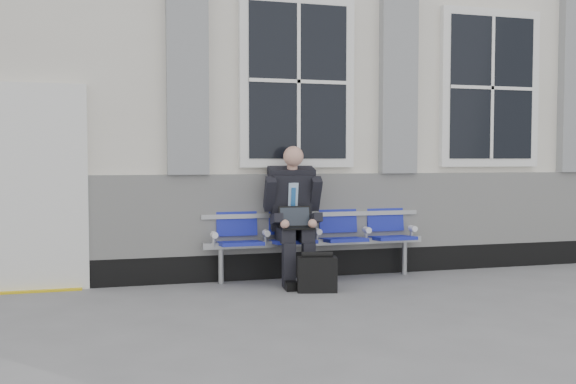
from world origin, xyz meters
name	(u,v)px	position (x,y,z in m)	size (l,w,h in m)	color
ground	(537,292)	(0.00, 0.00, 0.00)	(70.00, 70.00, 0.00)	slate
station_building	(394,103)	(-0.02, 3.47, 2.22)	(14.40, 4.40, 4.49)	silver
bench	(316,231)	(-1.97, 1.32, 0.55)	(2.60, 0.47, 0.91)	#9EA0A3
businessman	(293,210)	(-2.28, 1.18, 0.81)	(0.64, 0.86, 1.51)	black
briefcase	(317,273)	(-2.18, 0.62, 0.19)	(0.43, 0.26, 0.42)	black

